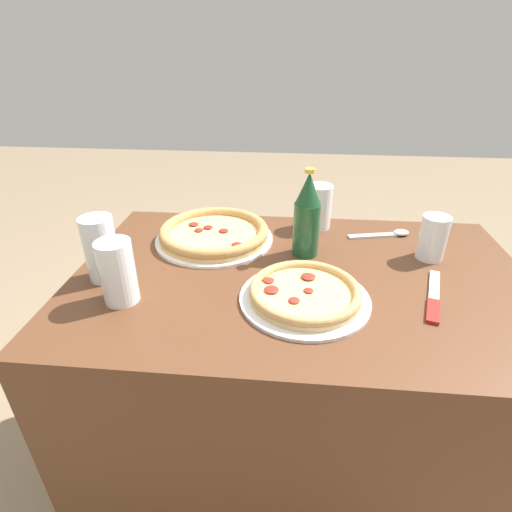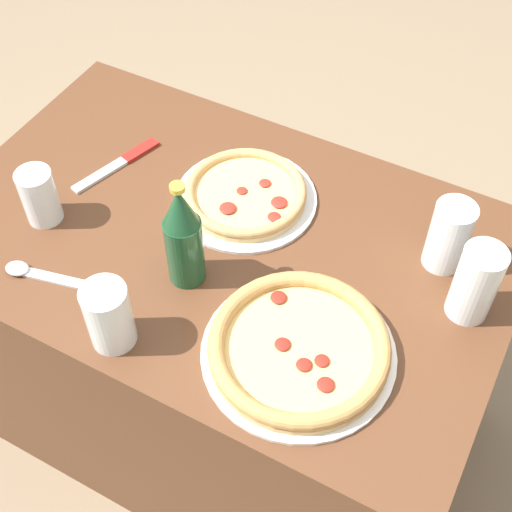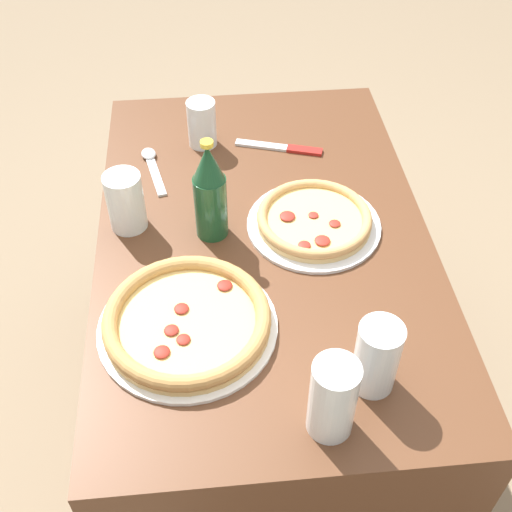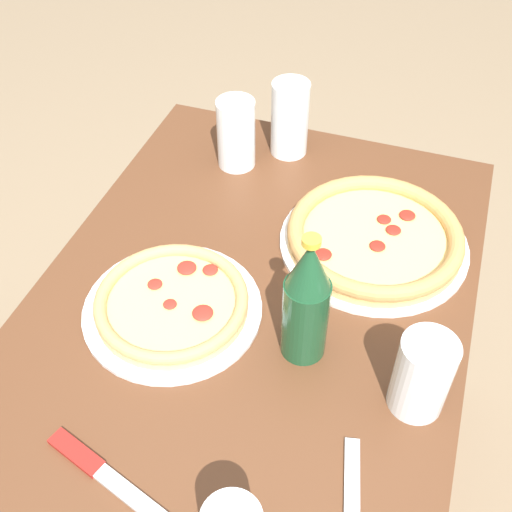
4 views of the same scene
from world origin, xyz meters
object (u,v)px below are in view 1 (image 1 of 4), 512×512
(glass_iced_tea, at_px, (318,208))
(glass_orange_juice, at_px, (118,275))
(pizza_veggie, at_px, (214,233))
(knife, at_px, (434,298))
(glass_water, at_px, (432,240))
(spoon, at_px, (389,234))
(beer_bottle, at_px, (307,216))
(glass_lemonade, at_px, (101,251))
(pizza_margherita, at_px, (305,293))

(glass_iced_tea, relative_size, glass_orange_juice, 0.92)
(pizza_veggie, height_order, glass_orange_juice, glass_orange_juice)
(glass_orange_juice, height_order, knife, glass_orange_juice)
(glass_iced_tea, height_order, glass_orange_juice, glass_orange_juice)
(glass_water, distance_m, spoon, 0.15)
(beer_bottle, bearing_deg, spoon, 28.23)
(pizza_veggie, xyz_separation_m, beer_bottle, (0.25, -0.06, 0.09))
(glass_lemonade, xyz_separation_m, spoon, (0.72, 0.30, -0.07))
(pizza_veggie, bearing_deg, glass_lemonade, -134.70)
(glass_iced_tea, bearing_deg, glass_lemonade, -146.43)
(glass_lemonade, height_order, beer_bottle, beer_bottle)
(pizza_veggie, distance_m, glass_iced_tea, 0.32)
(spoon, bearing_deg, glass_water, -58.82)
(knife, bearing_deg, pizza_margherita, -173.83)
(glass_lemonade, xyz_separation_m, glass_orange_juice, (0.07, -0.09, -0.01))
(pizza_margherita, relative_size, glass_lemonade, 1.84)
(glass_lemonade, xyz_separation_m, glass_water, (0.80, 0.17, -0.02))
(knife, bearing_deg, spoon, 96.01)
(pizza_veggie, distance_m, glass_lemonade, 0.32)
(glass_iced_tea, bearing_deg, glass_orange_juice, -135.80)
(pizza_margherita, relative_size, glass_iced_tea, 2.19)
(pizza_margherita, xyz_separation_m, beer_bottle, (0.00, 0.22, 0.09))
(pizza_margherita, distance_m, beer_bottle, 0.23)
(knife, relative_size, spoon, 1.16)
(glass_iced_tea, height_order, knife, glass_iced_tea)
(glass_orange_juice, relative_size, knife, 0.67)
(spoon, bearing_deg, pizza_veggie, -171.47)
(glass_water, height_order, beer_bottle, beer_bottle)
(glass_lemonade, height_order, spoon, glass_lemonade)
(beer_bottle, relative_size, knife, 1.09)
(pizza_margherita, height_order, spoon, pizza_margherita)
(glass_lemonade, bearing_deg, pizza_veggie, 45.30)
(glass_water, distance_m, beer_bottle, 0.33)
(knife, bearing_deg, pizza_veggie, 155.56)
(glass_orange_juice, distance_m, knife, 0.69)
(glass_iced_tea, bearing_deg, knife, -56.25)
(glass_lemonade, distance_m, knife, 0.76)
(pizza_veggie, height_order, spoon, pizza_veggie)
(glass_water, xyz_separation_m, knife, (-0.04, -0.19, -0.05))
(pizza_margherita, xyz_separation_m, spoon, (0.25, 0.35, -0.01))
(glass_iced_tea, relative_size, knife, 0.62)
(pizza_veggie, relative_size, glass_iced_tea, 2.53)
(glass_iced_tea, bearing_deg, spoon, -11.69)
(knife, bearing_deg, glass_lemonade, 178.47)
(pizza_margherita, relative_size, spoon, 1.57)
(glass_orange_juice, distance_m, glass_water, 0.77)
(pizza_margherita, distance_m, glass_water, 0.40)
(glass_iced_tea, height_order, glass_water, glass_iced_tea)
(pizza_veggie, height_order, glass_iced_tea, glass_iced_tea)
(glass_lemonade, bearing_deg, beer_bottle, 19.22)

